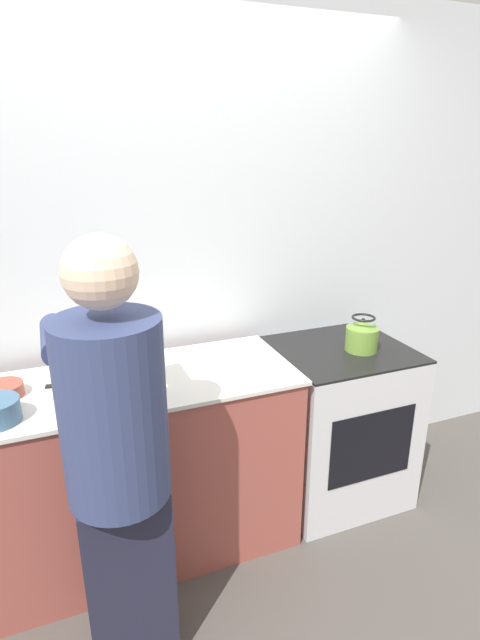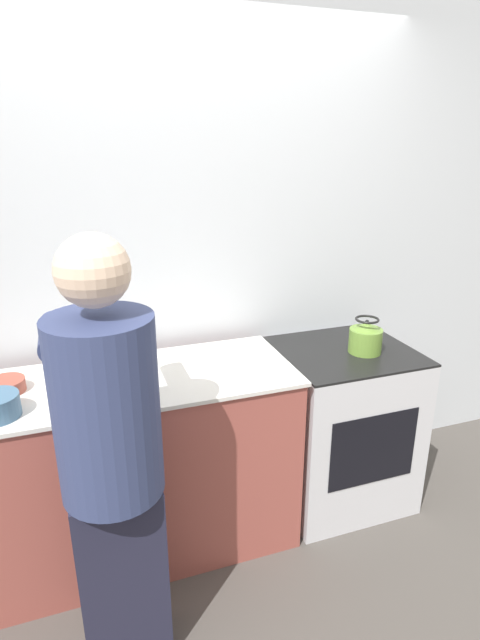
# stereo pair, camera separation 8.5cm
# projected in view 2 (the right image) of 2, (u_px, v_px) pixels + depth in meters

# --- Properties ---
(ground_plane) EXTENTS (12.00, 12.00, 0.00)m
(ground_plane) POSITION_uv_depth(u_px,v_px,m) (216.00, 570.00, 2.35)
(ground_plane) COLOR #4C4742
(wall_back) EXTENTS (8.00, 0.05, 2.60)m
(wall_back) POSITION_uv_depth(u_px,v_px,m) (172.00, 267.00, 2.53)
(wall_back) COLOR silver
(wall_back) RESTS_ON ground_plane
(counter) EXTENTS (1.61, 0.60, 0.91)m
(counter) POSITION_uv_depth(u_px,v_px,m) (123.00, 468.00, 2.34)
(counter) COLOR #9E4C42
(counter) RESTS_ON ground_plane
(oven) EXTENTS (0.68, 0.63, 0.88)m
(oven) POSITION_uv_depth(u_px,v_px,m) (340.00, 424.00, 2.73)
(oven) COLOR silver
(oven) RESTS_ON ground_plane
(person) EXTENTS (0.39, 0.63, 1.65)m
(person) POSITION_uv_depth(u_px,v_px,m) (111.00, 453.00, 1.70)
(person) COLOR #222235
(person) RESTS_ON ground_plane
(cutting_board) EXTENTS (0.32, 0.19, 0.02)m
(cutting_board) POSITION_uv_depth(u_px,v_px,m) (86.00, 381.00, 2.17)
(cutting_board) COLOR silver
(cutting_board) RESTS_ON counter
(knife) EXTENTS (0.24, 0.07, 0.01)m
(knife) POSITION_uv_depth(u_px,v_px,m) (74.00, 381.00, 2.14)
(knife) COLOR silver
(knife) RESTS_ON cutting_board
(kettle) EXTENTS (0.17, 0.17, 0.18)m
(kettle) POSITION_uv_depth(u_px,v_px,m) (366.00, 338.00, 2.54)
(kettle) COLOR olive
(kettle) RESTS_ON oven
(bowl_mixing) EXTENTS (0.15, 0.15, 0.05)m
(bowl_mixing) POSITION_uv_depth(u_px,v_px,m) (6.00, 386.00, 2.09)
(bowl_mixing) COLOR #9E4738
(bowl_mixing) RESTS_ON counter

